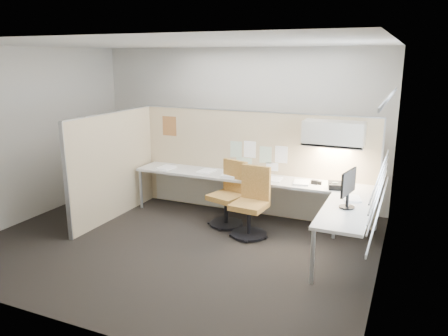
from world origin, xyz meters
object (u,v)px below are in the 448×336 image
at_px(chair_right, 251,204).
at_px(monitor, 348,187).
at_px(desk, 265,189).
at_px(chair_left, 229,196).
at_px(phone, 335,186).

relative_size(chair_right, monitor, 2.07).
bearing_deg(desk, chair_left, -159.05).
bearing_deg(desk, chair_right, -97.45).
bearing_deg(phone, monitor, -84.45).
xyz_separation_m(chair_left, chair_right, (0.47, -0.26, 0.01)).
height_order(chair_right, monitor, monitor).
distance_m(chair_left, phone, 1.65).
bearing_deg(chair_right, chair_left, 156.19).
distance_m(chair_left, monitor, 2.06).
bearing_deg(monitor, desk, 71.20).
relative_size(desk, chair_left, 3.93).
bearing_deg(chair_right, desk, 87.62).
bearing_deg(desk, phone, 0.43).
relative_size(desk, monitor, 8.01).
height_order(desk, monitor, monitor).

